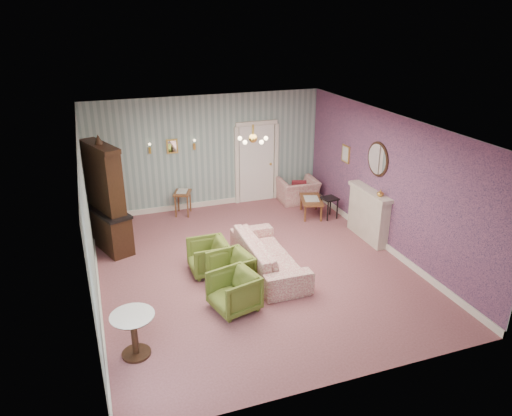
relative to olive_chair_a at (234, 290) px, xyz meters
name	(u,v)px	position (x,y,z in m)	size (l,w,h in m)	color
floor	(253,267)	(0.80, 1.29, -0.38)	(7.00, 7.00, 0.00)	#94565B
ceiling	(253,125)	(0.80, 1.29, 2.52)	(7.00, 7.00, 0.00)	white
wall_back	(208,153)	(0.80, 4.79, 1.07)	(6.00, 6.00, 0.00)	gray
wall_front	(343,294)	(0.80, -2.21, 1.07)	(6.00, 6.00, 0.00)	gray
wall_left	(88,221)	(-2.20, 1.29, 1.07)	(7.00, 7.00, 0.00)	gray
wall_right	(388,182)	(3.80, 1.29, 1.07)	(7.00, 7.00, 0.00)	gray
wall_right_floral	(387,183)	(3.79, 1.29, 1.07)	(7.00, 7.00, 0.00)	#BD5E81
door	(257,162)	(2.10, 4.75, 0.70)	(1.12, 0.12, 2.16)	white
olive_chair_a	(234,290)	(0.00, 0.00, 0.00)	(0.73, 0.69, 0.75)	#5B6C25
olive_chair_b	(230,269)	(0.16, 0.72, -0.01)	(0.72, 0.67, 0.74)	#5B6C25
olive_chair_c	(208,255)	(-0.10, 1.39, -0.01)	(0.72, 0.67, 0.74)	#5B6C25
sofa_chintz	(269,249)	(1.04, 1.07, 0.08)	(2.32, 0.68, 0.91)	#A74351
wingback_chair	(298,187)	(3.10, 4.23, 0.05)	(0.98, 0.64, 0.86)	#A74351
dresser	(104,194)	(-1.85, 3.18, 0.85)	(0.51, 1.47, 2.45)	black
fireplace	(368,214)	(3.66, 1.69, 0.20)	(0.30, 1.40, 1.16)	beige
mantel_vase	(380,193)	(3.64, 1.29, 0.86)	(0.15, 0.15, 0.15)	gold
oval_mirror	(378,159)	(3.76, 1.69, 1.47)	(0.04, 0.76, 0.84)	white
framed_print	(346,154)	(3.77, 3.04, 1.22)	(0.04, 0.34, 0.42)	gold
coffee_table	(311,207)	(3.03, 3.29, -0.15)	(0.49, 0.89, 0.45)	brown
side_table_black	(329,208)	(3.38, 3.00, -0.11)	(0.36, 0.36, 0.54)	black
pedestal_table	(134,335)	(-1.74, -0.66, -0.02)	(0.65, 0.65, 0.71)	black
nesting_table	(183,202)	(0.02, 4.44, -0.05)	(0.39, 0.50, 0.65)	brown
gilt_mirror_back	(172,146)	(-0.10, 4.75, 1.32)	(0.28, 0.06, 0.36)	gold
sconce_left	(150,149)	(-0.65, 4.73, 1.32)	(0.16, 0.12, 0.30)	gold
sconce_right	(194,145)	(0.45, 4.73, 1.32)	(0.16, 0.12, 0.30)	gold
chandelier	(253,139)	(0.80, 1.29, 2.25)	(0.56, 0.56, 0.36)	gold
burgundy_cushion	(299,187)	(3.05, 4.08, 0.10)	(0.38, 0.10, 0.38)	maroon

